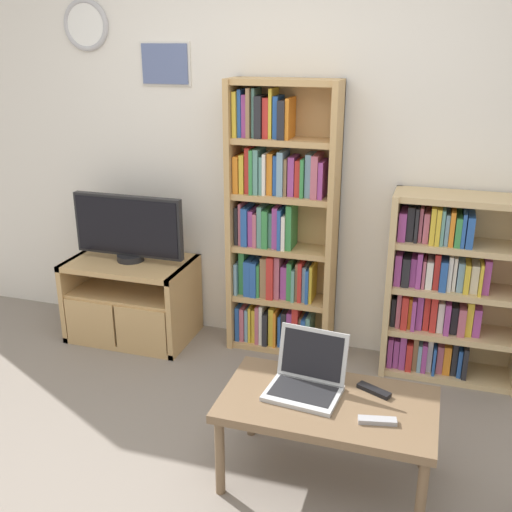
{
  "coord_description": "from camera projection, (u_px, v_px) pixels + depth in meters",
  "views": [
    {
      "loc": [
        0.94,
        -1.89,
        1.94
      ],
      "look_at": [
        0.05,
        0.94,
        0.87
      ],
      "focal_mm": 42.0,
      "sensor_mm": 36.0,
      "label": 1
    }
  ],
  "objects": [
    {
      "name": "bookshelf_tall",
      "position": [
        278.0,
        228.0,
        3.76
      ],
      "size": [
        0.67,
        0.25,
        1.73
      ],
      "color": "tan",
      "rests_on": "ground_plane"
    },
    {
      "name": "bookshelf_short",
      "position": [
        446.0,
        290.0,
        3.54
      ],
      "size": [
        0.79,
        0.3,
        1.13
      ],
      "color": "tan",
      "rests_on": "ground_plane"
    },
    {
      "name": "television",
      "position": [
        128.0,
        228.0,
        3.92
      ],
      "size": [
        0.76,
        0.18,
        0.44
      ],
      "color": "black",
      "rests_on": "tv_stand"
    },
    {
      "name": "coffee_table",
      "position": [
        328.0,
        410.0,
        2.68
      ],
      "size": [
        0.95,
        0.54,
        0.43
      ],
      "color": "brown",
      "rests_on": "ground_plane"
    },
    {
      "name": "wall_back",
      "position": [
        286.0,
        148.0,
        3.73
      ],
      "size": [
        6.55,
        0.09,
        2.6
      ],
      "color": "silver",
      "rests_on": "ground_plane"
    },
    {
      "name": "remote_far_from_laptop",
      "position": [
        374.0,
        390.0,
        2.72
      ],
      "size": [
        0.16,
        0.11,
        0.02
      ],
      "rotation": [
        0.0,
        0.0,
        4.27
      ],
      "color": "black",
      "rests_on": "coffee_table"
    },
    {
      "name": "ground_plane",
      "position": [
        182.0,
        511.0,
        2.62
      ],
      "size": [
        18.0,
        18.0,
        0.0
      ],
      "primitive_type": "plane",
      "color": "gray"
    },
    {
      "name": "tv_stand",
      "position": [
        131.0,
        299.0,
        4.07
      ],
      "size": [
        0.82,
        0.51,
        0.55
      ],
      "color": "tan",
      "rests_on": "ground_plane"
    },
    {
      "name": "laptop",
      "position": [
        307.0,
        377.0,
        2.73
      ],
      "size": [
        0.35,
        0.32,
        0.26
      ],
      "rotation": [
        0.0,
        0.0,
        -0.1
      ],
      "color": "#B7BABC",
      "rests_on": "coffee_table"
    },
    {
      "name": "remote_near_laptop",
      "position": [
        377.0,
        421.0,
        2.51
      ],
      "size": [
        0.17,
        0.08,
        0.02
      ],
      "rotation": [
        0.0,
        0.0,
        1.78
      ],
      "color": "#99999E",
      "rests_on": "coffee_table"
    }
  ]
}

